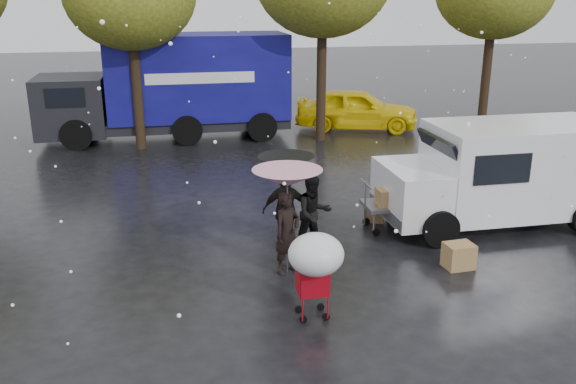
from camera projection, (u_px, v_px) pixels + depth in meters
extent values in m
plane|color=black|center=(325.00, 270.00, 11.17)|extent=(90.00, 90.00, 0.00)
imported|color=black|center=(287.00, 233.00, 10.84)|extent=(0.66, 0.60, 1.51)
imported|color=black|center=(314.00, 214.00, 11.77)|extent=(0.84, 0.71, 1.53)
imported|color=black|center=(286.00, 211.00, 11.86)|extent=(0.98, 0.52, 1.59)
cylinder|color=#4C4C4C|center=(287.00, 226.00, 10.80)|extent=(0.02, 0.02, 1.79)
cone|color=#C45172|center=(287.00, 178.00, 10.52)|extent=(1.23, 1.23, 0.30)
sphere|color=#4C4C4C|center=(287.00, 176.00, 10.51)|extent=(0.06, 0.06, 0.06)
cylinder|color=#4C4C4C|center=(286.00, 207.00, 11.83)|extent=(0.02, 0.02, 1.74)
cone|color=black|center=(286.00, 164.00, 11.56)|extent=(1.09, 1.09, 0.30)
sphere|color=#4C4C4C|center=(286.00, 162.00, 11.55)|extent=(0.06, 0.06, 0.06)
cube|color=slate|center=(399.00, 204.00, 12.94)|extent=(1.50, 0.80, 0.08)
cylinder|color=slate|center=(366.00, 195.00, 12.72)|extent=(0.04, 0.04, 0.60)
cube|color=olive|center=(413.00, 191.00, 13.02)|extent=(0.55, 0.45, 0.40)
cube|color=olive|center=(388.00, 197.00, 12.72)|extent=(0.45, 0.40, 0.35)
cube|color=olive|center=(417.00, 179.00, 12.67)|extent=(0.40, 0.35, 0.28)
cube|color=#C9A88B|center=(401.00, 200.00, 12.92)|extent=(0.90, 0.55, 0.12)
cylinder|color=black|center=(376.00, 232.00, 12.67)|extent=(0.16, 0.05, 0.16)
cylinder|color=black|center=(366.00, 222.00, 13.27)|extent=(0.16, 0.05, 0.16)
cylinder|color=black|center=(430.00, 228.00, 12.90)|extent=(0.16, 0.05, 0.16)
cylinder|color=black|center=(418.00, 218.00, 13.50)|extent=(0.16, 0.05, 0.16)
cube|color=#AB0916|center=(313.00, 279.00, 9.35)|extent=(0.47, 0.41, 0.45)
cylinder|color=#AB0916|center=(316.00, 262.00, 9.06)|extent=(0.42, 0.02, 0.02)
cylinder|color=#4C4C4C|center=(316.00, 267.00, 9.08)|extent=(0.02, 0.02, 0.60)
ellipsoid|color=white|center=(316.00, 254.00, 9.02)|extent=(0.84, 0.84, 0.63)
cylinder|color=black|center=(303.00, 319.00, 9.36)|extent=(0.12, 0.04, 0.12)
cylinder|color=black|center=(299.00, 309.00, 9.65)|extent=(0.12, 0.04, 0.12)
cylinder|color=black|center=(326.00, 317.00, 9.42)|extent=(0.12, 0.04, 0.12)
cylinder|color=black|center=(321.00, 307.00, 9.72)|extent=(0.12, 0.04, 0.12)
cube|color=white|center=(519.00, 167.00, 13.11)|extent=(3.80, 2.00, 1.90)
cube|color=white|center=(413.00, 192.00, 12.77)|extent=(1.20, 1.95, 1.10)
cube|color=black|center=(440.00, 151.00, 12.61)|extent=(0.37, 1.70, 0.67)
cube|color=slate|center=(387.00, 212.00, 12.79)|extent=(0.12, 1.90, 0.25)
cylinder|color=black|center=(440.00, 228.00, 12.07)|extent=(0.76, 0.28, 0.76)
cylinder|color=black|center=(403.00, 198.00, 13.84)|extent=(0.76, 0.28, 0.76)
cylinder|color=black|center=(534.00, 189.00, 14.47)|extent=(0.76, 0.28, 0.76)
cube|color=#0C0B5C|center=(198.00, 76.00, 20.72)|extent=(6.00, 2.50, 2.80)
cube|color=black|center=(72.00, 105.00, 20.18)|extent=(2.20, 2.40, 1.90)
cube|color=black|center=(171.00, 122.00, 21.01)|extent=(8.00, 2.30, 0.35)
cube|color=white|center=(200.00, 78.00, 19.51)|extent=(3.50, 0.03, 0.35)
cylinder|color=black|center=(76.00, 135.00, 19.38)|extent=(1.00, 0.30, 1.00)
cylinder|color=black|center=(84.00, 121.00, 21.52)|extent=(1.00, 0.30, 1.00)
cylinder|color=black|center=(262.00, 127.00, 20.53)|extent=(1.00, 0.30, 1.00)
cylinder|color=black|center=(252.00, 114.00, 22.67)|extent=(1.00, 0.30, 1.00)
cube|color=olive|center=(459.00, 256.00, 11.19)|extent=(0.54, 0.45, 0.46)
cube|color=olive|center=(374.00, 214.00, 13.48)|extent=(0.53, 0.48, 0.34)
imported|color=yellow|center=(357.00, 109.00, 22.26)|extent=(4.76, 3.07, 1.51)
cylinder|color=black|center=(136.00, 79.00, 19.09)|extent=(0.32, 0.32, 4.48)
cylinder|color=black|center=(321.00, 67.00, 20.17)|extent=(0.32, 0.32, 4.90)
cylinder|color=black|center=(487.00, 67.00, 21.37)|extent=(0.32, 0.32, 4.62)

